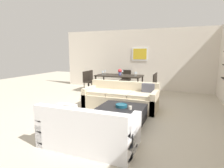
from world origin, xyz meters
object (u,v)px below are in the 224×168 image
(wine_glass_right_near, at_px, (135,73))
(wine_glass_head, at_px, (122,71))
(loveseat_white, at_px, (89,130))
(dining_table, at_px, (119,77))
(sofa_beige, at_px, (121,99))
(coffee_table, at_px, (121,115))
(dining_chair_head, at_px, (125,78))
(wine_glass_right_far, at_px, (136,73))
(decorative_bowl, at_px, (121,105))
(dining_chair_right_far, at_px, (153,82))
(dining_chair_left_near, at_px, (88,80))
(dining_chair_left_far, at_px, (92,79))
(centerpiece_vase, at_px, (120,72))
(wine_glass_left_far, at_px, (105,71))
(wine_glass_left_near, at_px, (103,72))
(candle_jar, at_px, (130,108))
(dining_chair_right_near, at_px, (151,84))

(wine_glass_right_near, height_order, wine_glass_head, wine_glass_head)
(loveseat_white, distance_m, dining_table, 4.55)
(sofa_beige, distance_m, wine_glass_head, 2.62)
(coffee_table, relative_size, dining_chair_head, 1.24)
(dining_table, distance_m, wine_glass_right_far, 0.73)
(decorative_bowl, bearing_deg, wine_glass_right_near, 98.52)
(wine_glass_head, bearing_deg, coffee_table, -72.32)
(sofa_beige, distance_m, coffee_table, 1.20)
(dining_chair_right_far, distance_m, wine_glass_head, 1.41)
(dining_chair_left_near, bearing_deg, dining_chair_head, 38.73)
(dining_chair_left_far, distance_m, centerpiece_vase, 1.45)
(dining_chair_head, relative_size, wine_glass_right_far, 5.86)
(dining_chair_left_far, bearing_deg, wine_glass_right_far, -2.65)
(wine_glass_head, relative_size, centerpiece_vase, 0.65)
(wine_glass_left_far, relative_size, wine_glass_left_near, 1.06)
(loveseat_white, bearing_deg, candle_jar, 70.24)
(candle_jar, relative_size, wine_glass_right_far, 0.54)
(dining_chair_left_near, xyz_separation_m, wine_glass_right_near, (2.05, 0.09, 0.37))
(sofa_beige, height_order, dining_table, sofa_beige)
(decorative_bowl, height_order, candle_jar, candle_jar)
(dining_chair_right_far, height_order, dining_chair_left_far, same)
(wine_glass_head, distance_m, wine_glass_right_far, 0.75)
(dining_chair_right_near, relative_size, wine_glass_right_near, 5.22)
(decorative_bowl, distance_m, dining_chair_head, 4.17)
(wine_glass_right_near, xyz_separation_m, wine_glass_left_near, (-1.39, 0.00, -0.01))
(dining_chair_left_far, height_order, wine_glass_left_far, wine_glass_left_far)
(decorative_bowl, bearing_deg, candle_jar, -22.99)
(dining_chair_left_far, xyz_separation_m, dining_chair_right_near, (2.70, -0.42, 0.00))
(coffee_table, xyz_separation_m, dining_chair_head, (-1.14, 4.04, 0.31))
(loveseat_white, height_order, wine_glass_head, wine_glass_head)
(candle_jar, bearing_deg, wine_glass_left_far, 121.93)
(dining_chair_right_near, bearing_deg, wine_glass_right_near, 171.79)
(dining_chair_right_far, xyz_separation_m, dining_chair_right_near, (0.00, -0.42, 0.00))
(dining_chair_right_near, distance_m, wine_glass_right_far, 0.81)
(wine_glass_left_near, bearing_deg, wine_glass_head, 36.93)
(dining_chair_head, xyz_separation_m, dining_chair_right_near, (1.35, -1.08, 0.00))
(decorative_bowl, height_order, centerpiece_vase, centerpiece_vase)
(dining_chair_left_far, distance_m, wine_glass_left_near, 0.82)
(dining_table, bearing_deg, wine_glass_left_far, 170.56)
(dining_chair_right_near, xyz_separation_m, dining_chair_left_near, (-2.70, 0.00, 0.00))
(sofa_beige, xyz_separation_m, dining_chair_head, (-0.77, 2.90, 0.21))
(loveseat_white, bearing_deg, coffee_table, 82.14)
(dining_table, height_order, wine_glass_left_far, wine_glass_left_far)
(wine_glass_left_far, bearing_deg, coffee_table, -60.80)
(dining_chair_left_near, bearing_deg, candle_jar, -47.80)
(candle_jar, bearing_deg, loveseat_white, -109.76)
(loveseat_white, bearing_deg, decorative_bowl, 81.98)
(loveseat_white, relative_size, candle_jar, 20.97)
(loveseat_white, distance_m, dining_chair_right_far, 4.66)
(coffee_table, bearing_deg, wine_glass_head, 107.68)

